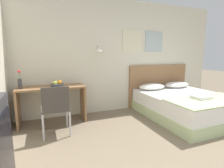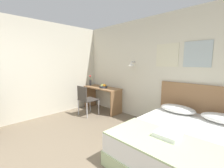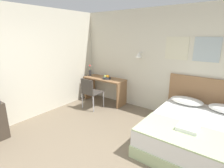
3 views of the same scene
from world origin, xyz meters
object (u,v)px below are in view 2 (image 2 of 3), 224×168
Objects in this scene: pillow_right at (224,119)px; bed at (183,145)px; flower_vase at (90,82)px; pillow_left at (178,109)px; fruit_bowl at (104,86)px; folded_towel_near_foot at (167,134)px; desk at (102,94)px; desk_chair at (86,98)px; headboard at (202,112)px; throw_blanket at (167,143)px.

bed is at bearing -117.77° from pillow_right.
bed is at bearing -11.95° from flower_vase.
fruit_bowl is (-2.26, -0.03, 0.21)m from pillow_left.
fruit_bowl reaches higher than pillow_left.
pillow_left is 1.98× the size of flower_vase.
folded_towel_near_foot is 0.25× the size of desk.
fruit_bowl is (0.11, -0.04, 0.27)m from desk.
desk reaches higher than pillow_left.
bed is 5.58× the size of flower_vase.
flower_vase reaches higher than desk_chair.
headboard is 5.01× the size of flower_vase.
desk is (-2.76, -0.27, -0.02)m from headboard.
pillow_left is at bearing 0.66° from fruit_bowl.
folded_towel_near_foot reaches higher than bed.
desk reaches higher than bed.
desk_chair reaches higher than folded_towel_near_foot.
desk is at bearing 5.13° from flower_vase.
desk_chair is at bearing -164.67° from pillow_left.
flower_vase is (-3.31, 0.70, 0.63)m from bed.
fruit_bowl is (-2.59, 1.15, 0.23)m from folded_towel_near_foot.
throw_blanket is 1.24× the size of desk.
bed is 8.18× the size of fruit_bowl.
desk_chair is (0.02, -0.65, -0.01)m from desk.
pillow_left reaches higher than folded_towel_near_foot.
pillow_right is 3.20m from desk_chair.
headboard is at bearing 144.67° from pillow_right.
throw_blanket is at bearing -73.46° from pillow_left.
pillow_right is (0.78, 0.00, 0.00)m from pillow_left.
bed is 0.90m from pillow_left.
throw_blanket is 0.16m from folded_towel_near_foot.
pillow_right is (0.39, 0.74, 0.33)m from bed.
desk_chair is at bearing -98.21° from fruit_bowl.
flower_vase reaches higher than fruit_bowl.
pillow_left is 0.54× the size of desk.
headboard is 2.53× the size of pillow_right.
throw_blanket is (-0.39, -1.31, -0.06)m from pillow_right.
fruit_bowl is (-2.65, -0.30, 0.25)m from headboard.
desk_chair is at bearing -88.09° from desk.
bed is at bearing 90.00° from throw_blanket.
headboard is 1.37× the size of desk.
headboard reaches higher than pillow_left.
throw_blanket is at bearing -64.62° from folded_towel_near_foot.
flower_vase is at bearing 160.72° from folded_towel_near_foot.
pillow_left is (-0.39, 0.74, 0.33)m from bed.
flower_vase is at bearing -174.54° from headboard.
bed is 1.23× the size of throw_blanket.
headboard reaches higher than bed.
headboard reaches higher than pillow_right.
pillow_left is at bearing 117.77° from bed.
throw_blanket is 4.53× the size of flower_vase.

